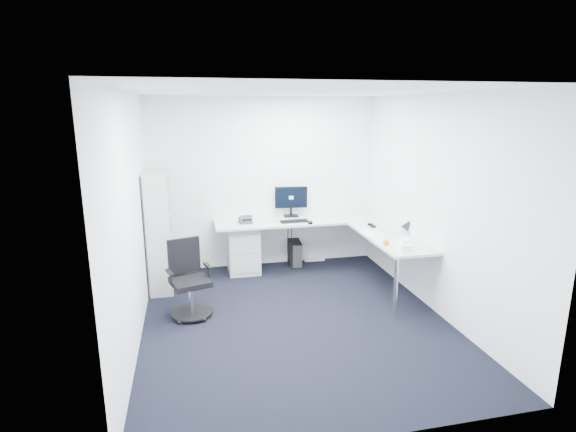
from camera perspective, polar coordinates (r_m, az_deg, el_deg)
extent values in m
plane|color=black|center=(5.64, 0.87, -13.02)|extent=(4.20, 4.20, 0.00)
plane|color=white|center=(5.04, 0.99, 15.58)|extent=(4.20, 4.20, 0.00)
cube|color=white|center=(7.19, -3.01, 4.20)|extent=(3.60, 0.02, 2.70)
cube|color=white|center=(3.26, 9.69, -7.83)|extent=(3.60, 0.02, 2.70)
cube|color=white|center=(5.07, -19.25, -0.59)|extent=(0.02, 4.20, 2.70)
cube|color=white|center=(5.85, 18.33, 1.32)|extent=(0.02, 4.20, 2.70)
cube|color=#B7BABA|center=(7.11, -5.72, -4.12)|extent=(0.48, 0.60, 0.73)
cube|color=black|center=(7.39, 0.82, -4.69)|extent=(0.21, 0.43, 0.41)
cube|color=#BCB7A0|center=(7.15, -12.22, -5.64)|extent=(0.20, 0.43, 0.41)
cube|color=white|center=(7.63, 3.37, -5.56)|extent=(0.35, 0.06, 0.04)
cube|color=black|center=(6.92, 0.79, -0.66)|extent=(0.44, 0.17, 0.02)
cube|color=black|center=(6.83, 2.82, -0.82)|extent=(0.08, 0.11, 0.03)
cube|color=white|center=(6.35, 10.45, -2.24)|extent=(0.19, 0.45, 0.01)
sphere|color=orange|center=(5.91, 12.34, -3.25)|extent=(0.07, 0.07, 0.07)
cube|color=white|center=(5.78, 14.51, -3.70)|extent=(0.18, 0.27, 0.09)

